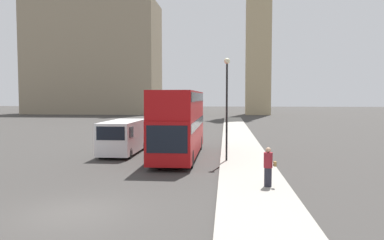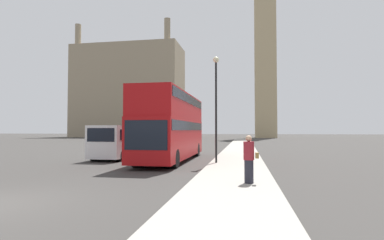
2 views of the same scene
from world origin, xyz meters
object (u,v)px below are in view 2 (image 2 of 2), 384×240
clock_tower (265,12)px  street_lamp (216,94)px  white_van (119,141)px  parked_sedan (179,139)px  pedestrian (249,159)px  red_double_decker_bus (172,124)px

clock_tower → street_lamp: 71.96m
white_van → parked_sedan: 25.92m
parked_sedan → clock_tower: bearing=66.4°
parked_sedan → street_lamp: bearing=-73.3°
parked_sedan → pedestrian: bearing=-73.6°
clock_tower → pedestrian: clock_tower is taller
clock_tower → white_van: (-14.62, -62.17, -32.94)m
red_double_decker_bus → street_lamp: bearing=-31.5°
white_van → street_lamp: (7.34, -2.84, 2.95)m
clock_tower → white_van: size_ratio=11.51×
red_double_decker_bus → parked_sedan: size_ratio=2.41×
red_double_decker_bus → pedestrian: 9.99m
street_lamp → parked_sedan: (-8.60, 28.72, -3.54)m
pedestrian → parked_sedan: bearing=106.4°
pedestrian → street_lamp: size_ratio=0.27×
white_van → street_lamp: size_ratio=0.92×
clock_tower → parked_sedan: bearing=-113.6°
street_lamp → white_van: bearing=158.9°
red_double_decker_bus → street_lamp: size_ratio=1.72×
red_double_decker_bus → white_van: (-4.17, 0.90, -1.21)m
red_double_decker_bus → street_lamp: street_lamp is taller
white_van → pedestrian: white_van is taller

